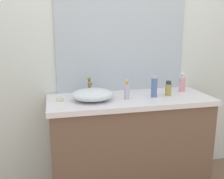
% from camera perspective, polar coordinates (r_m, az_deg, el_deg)
% --- Properties ---
extents(bathroom_wall_rear, '(6.00, 0.06, 2.60)m').
position_cam_1_polar(bathroom_wall_rear, '(2.37, -0.73, 10.65)').
color(bathroom_wall_rear, silver).
rests_on(bathroom_wall_rear, ground).
extents(vanity_counter, '(1.36, 0.55, 0.85)m').
position_cam_1_polar(vanity_counter, '(2.30, 3.86, -11.94)').
color(vanity_counter, brown).
rests_on(vanity_counter, ground).
extents(wall_mirror_panel, '(1.18, 0.01, 1.20)m').
position_cam_1_polar(wall_mirror_panel, '(2.35, 2.26, 14.26)').
color(wall_mirror_panel, '#B2BCC6').
rests_on(wall_mirror_panel, vanity_counter).
extents(sink_basin, '(0.33, 0.29, 0.10)m').
position_cam_1_polar(sink_basin, '(2.05, -4.33, -1.14)').
color(sink_basin, silver).
rests_on(sink_basin, vanity_counter).
extents(faucet, '(0.03, 0.12, 0.15)m').
position_cam_1_polar(faucet, '(2.20, -5.00, 0.92)').
color(faucet, olive).
rests_on(faucet, vanity_counter).
extents(soap_dispenser, '(0.06, 0.06, 0.18)m').
position_cam_1_polar(soap_dispenser, '(2.42, 15.25, 1.27)').
color(soap_dispenser, pink).
rests_on(soap_dispenser, vanity_counter).
extents(lotion_bottle, '(0.05, 0.05, 0.13)m').
position_cam_1_polar(lotion_bottle, '(2.25, 12.34, 0.18)').
color(lotion_bottle, '#A98F45').
rests_on(lotion_bottle, vanity_counter).
extents(perfume_bottle, '(0.05, 0.05, 0.18)m').
position_cam_1_polar(perfume_bottle, '(2.18, 9.31, 0.56)').
color(perfume_bottle, '#546CA0').
rests_on(perfume_bottle, vanity_counter).
extents(spray_can, '(0.04, 0.04, 0.16)m').
position_cam_1_polar(spray_can, '(2.09, 3.31, -0.28)').
color(spray_can, silver).
rests_on(spray_can, vanity_counter).
extents(candle_jar, '(0.05, 0.05, 0.03)m').
position_cam_1_polar(candle_jar, '(2.07, -11.50, -2.15)').
color(candle_jar, beige).
rests_on(candle_jar, vanity_counter).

